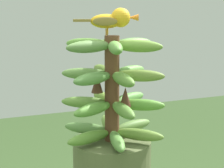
{
  "coord_description": "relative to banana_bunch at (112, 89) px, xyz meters",
  "views": [
    {
      "loc": [
        -0.42,
        -1.04,
        1.44
      ],
      "look_at": [
        0.0,
        0.0,
        1.22
      ],
      "focal_mm": 59.47,
      "sensor_mm": 36.0,
      "label": 1
    }
  ],
  "objects": [
    {
      "name": "perched_bird",
      "position": [
        0.01,
        0.02,
        0.21
      ],
      "size": [
        0.19,
        0.09,
        0.08
      ],
      "color": "#C68933",
      "rests_on": "banana_bunch"
    },
    {
      "name": "banana_bunch",
      "position": [
        0.0,
        0.0,
        0.0
      ],
      "size": [
        0.33,
        0.34,
        0.33
      ],
      "color": "brown",
      "rests_on": "banana_tree"
    }
  ]
}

